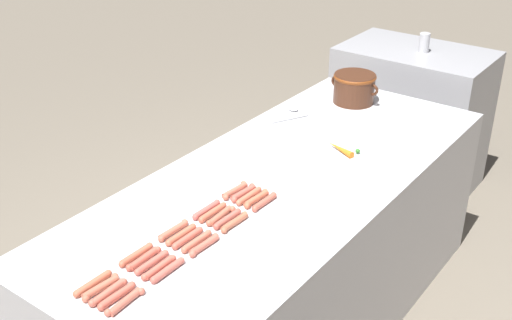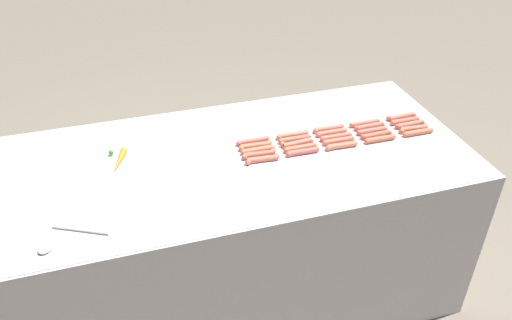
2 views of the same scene
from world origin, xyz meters
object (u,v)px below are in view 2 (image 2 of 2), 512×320
(hot_dog_10, at_px, (410,124))
(hot_dog_19, at_px, (255,145))
(hot_dog_15, at_px, (405,121))
(serving_spoon, at_px, (58,241))
(hot_dog_4, at_px, (263,159))
(hot_dog_16, at_px, (369,126))
(hot_dog_20, at_px, (401,116))
(hot_dog_17, at_px, (331,132))
(hot_dog_5, at_px, (414,128))
(hot_dog_6, at_px, (376,135))
(hot_dog_18, at_px, (295,139))
(hot_dog_11, at_px, (372,131))
(hot_dog_24, at_px, (253,141))
(hot_dog_8, at_px, (300,148))
(hot_dog_22, at_px, (329,128))
(hot_dog_3, at_px, (303,152))
(hot_dog_12, at_px, (336,137))
(hot_dog_0, at_px, (418,132))
(carrot, at_px, (118,160))
(hot_dog_21, at_px, (365,123))
(hot_dog_7, at_px, (339,140))
(hot_dog_9, at_px, (259,154))
(hot_dog_13, at_px, (297,143))
(hot_dog_1, at_px, (380,139))
(hot_dog_14, at_px, (258,150))
(hot_dog_23, at_px, (292,135))
(hot_dog_2, at_px, (342,145))

(hot_dog_10, distance_m, hot_dog_19, 0.77)
(hot_dog_10, relative_size, hot_dog_15, 1.00)
(serving_spoon, bearing_deg, hot_dog_4, -72.09)
(hot_dog_16, xyz_separation_m, serving_spoon, (-0.39, 1.43, -0.00))
(hot_dog_20, bearing_deg, hot_dog_17, 95.50)
(hot_dog_5, relative_size, hot_dog_16, 1.00)
(hot_dog_6, distance_m, hot_dog_18, 0.39)
(hot_dog_11, distance_m, serving_spoon, 1.46)
(hot_dog_5, height_order, hot_dog_24, same)
(hot_dog_8, relative_size, hot_dog_22, 1.00)
(hot_dog_6, xyz_separation_m, hot_dog_8, (-0.00, 0.38, 0.00))
(hot_dog_4, bearing_deg, hot_dog_3, -89.00)
(hot_dog_12, bearing_deg, hot_dog_5, -95.79)
(hot_dog_6, bearing_deg, hot_dog_0, -100.60)
(hot_dog_5, relative_size, carrot, 0.91)
(serving_spoon, bearing_deg, hot_dog_21, -73.27)
(hot_dog_19, bearing_deg, serving_spoon, 114.50)
(hot_dog_7, height_order, hot_dog_9, same)
(hot_dog_11, xyz_separation_m, hot_dog_19, (0.04, 0.57, 0.00))
(hot_dog_22, height_order, hot_dog_24, same)
(hot_dog_9, bearing_deg, hot_dog_6, -90.42)
(hot_dog_22, bearing_deg, hot_dog_4, 112.27)
(hot_dog_7, height_order, hot_dog_22, same)
(hot_dog_24, height_order, carrot, carrot)
(hot_dog_13, relative_size, hot_dog_18, 1.00)
(hot_dog_1, relative_size, hot_dog_16, 1.00)
(hot_dog_3, distance_m, hot_dog_9, 0.20)
(hot_dog_24, bearing_deg, carrot, 88.88)
(hot_dog_22, distance_m, carrot, 0.98)
(hot_dog_1, relative_size, hot_dog_11, 1.00)
(hot_dog_12, bearing_deg, hot_dog_19, 84.39)
(hot_dog_17, bearing_deg, carrot, 87.13)
(hot_dog_6, bearing_deg, hot_dog_24, 78.29)
(hot_dog_19, relative_size, hot_dog_20, 1.00)
(hot_dog_9, xyz_separation_m, hot_dog_20, (0.11, -0.78, 0.00))
(hot_dog_15, height_order, hot_dog_21, same)
(hot_dog_19, bearing_deg, hot_dog_24, -0.80)
(hot_dog_14, distance_m, hot_dog_23, 0.21)
(hot_dog_4, distance_m, hot_dog_23, 0.25)
(serving_spoon, bearing_deg, hot_dog_12, -74.11)
(hot_dog_8, relative_size, hot_dog_24, 1.00)
(hot_dog_3, height_order, hot_dog_20, same)
(hot_dog_7, distance_m, hot_dog_24, 0.39)
(hot_dog_14, bearing_deg, serving_spoon, 112.35)
(hot_dog_2, bearing_deg, hot_dog_12, -4.26)
(hot_dog_5, height_order, hot_dog_23, same)
(hot_dog_1, distance_m, hot_dog_21, 0.15)
(hot_dog_1, distance_m, hot_dog_7, 0.19)
(hot_dog_24, bearing_deg, hot_dog_22, -89.91)
(hot_dog_6, bearing_deg, hot_dog_1, -179.44)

